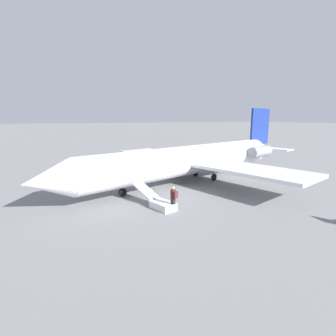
# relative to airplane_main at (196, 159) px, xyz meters

# --- Properties ---
(ground_plane) EXTENTS (600.00, 600.00, 0.00)m
(ground_plane) POSITION_rel_airplane_main_xyz_m (0.95, 0.25, -2.21)
(ground_plane) COLOR slate
(airplane_main) EXTENTS (29.70, 22.73, 7.38)m
(airplane_main) POSITION_rel_airplane_main_xyz_m (0.00, 0.00, 0.00)
(airplane_main) COLOR white
(airplane_main) RESTS_ON ground
(boarding_stairs) EXTENTS (2.01, 4.14, 1.79)m
(boarding_stairs) POSITION_rel_airplane_main_xyz_m (6.70, 5.82, -1.83)
(boarding_stairs) COLOR silver
(boarding_stairs) RESTS_ON ground
(passenger) EXTENTS (0.41, 0.56, 1.74)m
(passenger) POSITION_rel_airplane_main_xyz_m (6.14, 6.92, -1.21)
(passenger) COLOR #23232D
(passenger) RESTS_ON ground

